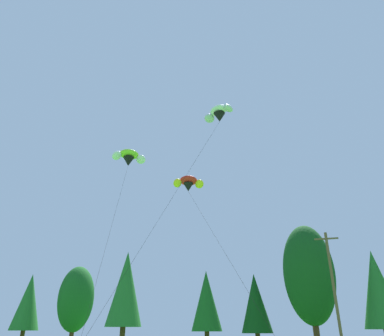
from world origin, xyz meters
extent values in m
cone|color=#236628|center=(-29.54, 45.79, 6.14)|extent=(3.74, 3.74, 7.21)
ellipsoid|color=#19561E|center=(-22.74, 46.47, 6.44)|extent=(4.66, 4.66, 8.32)
cone|color=#236628|center=(-13.32, 41.32, 7.06)|extent=(4.06, 4.06, 8.29)
cone|color=#19561E|center=(-4.96, 46.65, 5.92)|extent=(3.67, 3.67, 6.95)
cone|color=#0F3D14|center=(1.03, 45.83, 5.49)|extent=(3.52, 3.52, 6.45)
ellipsoid|color=#144719|center=(7.25, 43.86, 8.29)|extent=(5.48, 5.48, 10.70)
cone|color=#236628|center=(13.66, 42.58, 6.44)|extent=(3.85, 3.85, 7.56)
cylinder|color=brown|center=(8.94, 37.70, 5.62)|extent=(0.26, 0.26, 11.25)
cube|color=brown|center=(8.94, 37.70, 10.65)|extent=(2.20, 0.14, 0.14)
ellipsoid|color=white|center=(0.43, 28.25, 20.71)|extent=(2.20, 2.02, 0.82)
ellipsoid|color=silver|center=(1.39, 27.64, 20.39)|extent=(1.32, 1.29, 1.00)
ellipsoid|color=silver|center=(-0.53, 28.86, 20.39)|extent=(1.35, 1.37, 1.00)
cone|color=black|center=(0.49, 28.35, 20.01)|extent=(1.41, 1.41, 0.88)
cylinder|color=black|center=(-3.02, 24.55, 10.59)|extent=(7.04, 7.62, 17.95)
ellipsoid|color=red|center=(-2.64, 29.35, 14.59)|extent=(1.85, 1.62, 0.95)
ellipsoid|color=yellow|center=(-1.74, 29.70, 14.31)|extent=(1.13, 1.15, 1.04)
ellipsoid|color=yellow|center=(-3.55, 29.00, 14.31)|extent=(0.95, 1.19, 1.04)
cone|color=black|center=(-2.68, 29.45, 13.99)|extent=(1.12, 1.12, 0.74)
cylinder|color=black|center=(0.98, 25.30, 7.40)|extent=(7.34, 8.32, 12.44)
ellipsoid|color=#93D633|center=(-9.82, 32.06, 19.37)|extent=(2.47, 2.34, 1.11)
ellipsoid|color=white|center=(-8.79, 32.80, 19.01)|extent=(1.47, 1.52, 1.26)
ellipsoid|color=white|center=(-10.85, 31.32, 19.01)|extent=(1.44, 1.53, 1.26)
cone|color=black|center=(-9.90, 32.17, 18.59)|extent=(1.59, 1.59, 0.98)
cylinder|color=black|center=(-8.21, 26.45, 9.86)|extent=(3.38, 11.43, 16.49)
camera|label=1|loc=(4.93, 1.17, 2.60)|focal=33.54mm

